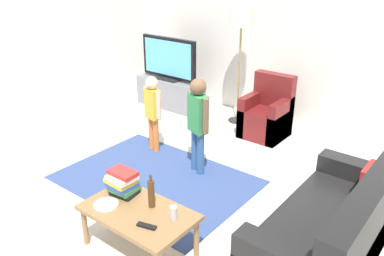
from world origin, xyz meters
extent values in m
plane|color=beige|center=(0.00, 0.00, 0.00)|extent=(7.80, 7.80, 0.00)
cube|color=silver|center=(0.00, 3.00, 1.35)|extent=(6.00, 0.12, 2.70)
cube|color=#33477A|center=(-0.31, 0.30, 0.00)|extent=(2.20, 1.60, 0.01)
cube|color=slate|center=(-1.81, 2.30, 0.25)|extent=(1.20, 0.44, 0.50)
cube|color=black|center=(-1.81, 2.25, 0.10)|extent=(1.10, 0.32, 0.03)
cube|color=black|center=(-1.81, 2.28, 0.52)|extent=(0.44, 0.28, 0.03)
cube|color=black|center=(-1.81, 2.28, 0.87)|extent=(1.10, 0.07, 0.68)
cube|color=#59B2D8|center=(-1.81, 2.24, 0.87)|extent=(1.00, 0.01, 0.58)
cube|color=black|center=(1.75, 0.24, 0.21)|extent=(0.80, 1.80, 0.42)
cube|color=black|center=(2.05, 0.24, 0.43)|extent=(0.20, 1.80, 0.86)
cube|color=black|center=(1.75, 1.04, 0.30)|extent=(0.80, 0.20, 0.60)
cube|color=#B22823|center=(1.90, 0.79, 0.56)|extent=(0.10, 0.32, 0.32)
cube|color=maroon|center=(0.09, 2.20, 0.21)|extent=(0.60, 0.60, 0.42)
cube|color=maroon|center=(0.09, 2.42, 0.45)|extent=(0.60, 0.16, 0.90)
cube|color=maroon|center=(-0.15, 2.20, 0.30)|extent=(0.12, 0.60, 0.60)
cube|color=maroon|center=(0.33, 2.20, 0.30)|extent=(0.12, 0.60, 0.60)
cylinder|color=#262626|center=(-0.54, 2.45, 0.01)|extent=(0.28, 0.28, 0.02)
cylinder|color=#99844C|center=(-0.54, 2.45, 0.76)|extent=(0.03, 0.03, 1.50)
cylinder|color=silver|center=(-0.54, 2.45, 1.64)|extent=(0.36, 0.36, 0.28)
cylinder|color=orange|center=(-0.93, 0.89, 0.23)|extent=(0.08, 0.08, 0.47)
cylinder|color=orange|center=(-0.82, 0.86, 0.23)|extent=(0.08, 0.08, 0.47)
cube|color=gold|center=(-0.87, 0.87, 0.67)|extent=(0.25, 0.17, 0.40)
sphere|color=beige|center=(-0.87, 0.87, 0.95)|extent=(0.17, 0.17, 0.17)
cylinder|color=beige|center=(-1.01, 0.91, 0.69)|extent=(0.06, 0.06, 0.36)
cylinder|color=beige|center=(-0.73, 0.84, 0.69)|extent=(0.06, 0.06, 0.36)
cylinder|color=#33598C|center=(-0.10, 0.79, 0.27)|extent=(0.09, 0.09, 0.54)
cylinder|color=#33598C|center=(0.02, 0.74, 0.27)|extent=(0.09, 0.09, 0.54)
cube|color=#338C4C|center=(-0.04, 0.77, 0.77)|extent=(0.29, 0.22, 0.46)
sphere|color=brown|center=(-0.04, 0.77, 1.09)|extent=(0.19, 0.19, 0.19)
cylinder|color=brown|center=(-0.20, 0.82, 0.79)|extent=(0.07, 0.07, 0.41)
cylinder|color=brown|center=(0.11, 0.71, 0.79)|extent=(0.07, 0.07, 0.41)
cube|color=olive|center=(0.42, -0.69, 0.40)|extent=(1.00, 0.60, 0.04)
cylinder|color=olive|center=(-0.03, -0.94, 0.19)|extent=(0.05, 0.05, 0.38)
cylinder|color=olive|center=(-0.03, -0.44, 0.19)|extent=(0.05, 0.05, 0.38)
cylinder|color=olive|center=(0.87, -0.44, 0.19)|extent=(0.05, 0.05, 0.38)
cube|color=black|center=(0.13, -0.58, 0.44)|extent=(0.25, 0.22, 0.04)
cube|color=#388C4C|center=(0.13, -0.58, 0.48)|extent=(0.24, 0.23, 0.04)
cube|color=#334CA5|center=(0.13, -0.59, 0.52)|extent=(0.23, 0.21, 0.04)
cube|color=yellow|center=(0.11, -0.60, 0.56)|extent=(0.26, 0.22, 0.04)
cube|color=white|center=(0.13, -0.60, 0.60)|extent=(0.25, 0.23, 0.04)
cube|color=red|center=(0.12, -0.58, 0.64)|extent=(0.26, 0.17, 0.04)
cylinder|color=#4C3319|center=(0.47, -0.57, 0.55)|extent=(0.06, 0.06, 0.26)
cylinder|color=#4C3319|center=(0.47, -0.57, 0.71)|extent=(0.02, 0.02, 0.06)
cube|color=black|center=(0.64, -0.81, 0.43)|extent=(0.18, 0.09, 0.02)
cylinder|color=silver|center=(0.74, -0.59, 0.48)|extent=(0.07, 0.07, 0.12)
cylinder|color=white|center=(0.14, -0.81, 0.43)|extent=(0.22, 0.22, 0.02)
cube|color=silver|center=(0.16, -0.81, 0.44)|extent=(0.15, 0.06, 0.01)
camera|label=1|loc=(2.60, -2.70, 2.48)|focal=37.76mm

